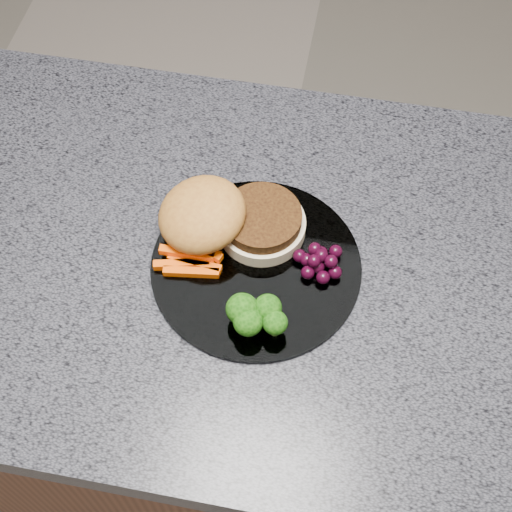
{
  "coord_description": "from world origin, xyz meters",
  "views": [
    {
      "loc": [
        0.16,
        -0.46,
        1.65
      ],
      "look_at": [
        0.08,
        -0.01,
        0.93
      ],
      "focal_mm": 50.0,
      "sensor_mm": 36.0,
      "label": 1
    }
  ],
  "objects_px": {
    "burger": "(224,220)",
    "grape_bunch": "(320,261)",
    "island_cabinet": "(215,388)",
    "plate": "(256,266)"
  },
  "relations": [
    {
      "from": "grape_bunch",
      "to": "island_cabinet",
      "type": "bearing_deg",
      "value": 179.86
    },
    {
      "from": "plate",
      "to": "burger",
      "type": "height_order",
      "value": "burger"
    },
    {
      "from": "burger",
      "to": "grape_bunch",
      "type": "xyz_separation_m",
      "value": [
        0.13,
        -0.03,
        -0.01
      ]
    },
    {
      "from": "island_cabinet",
      "to": "burger",
      "type": "relative_size",
      "value": 5.57
    },
    {
      "from": "burger",
      "to": "plate",
      "type": "bearing_deg",
      "value": -62.35
    },
    {
      "from": "island_cabinet",
      "to": "plate",
      "type": "relative_size",
      "value": 4.62
    },
    {
      "from": "island_cabinet",
      "to": "plate",
      "type": "height_order",
      "value": "plate"
    },
    {
      "from": "island_cabinet",
      "to": "grape_bunch",
      "type": "relative_size",
      "value": 19.08
    },
    {
      "from": "plate",
      "to": "burger",
      "type": "relative_size",
      "value": 1.21
    },
    {
      "from": "burger",
      "to": "grape_bunch",
      "type": "relative_size",
      "value": 3.43
    }
  ]
}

